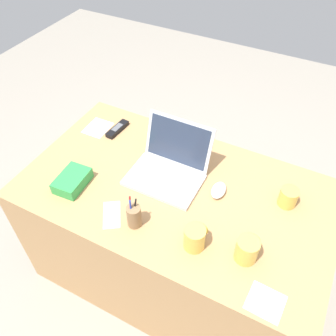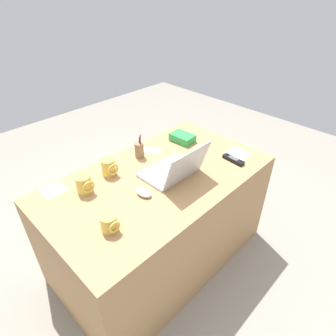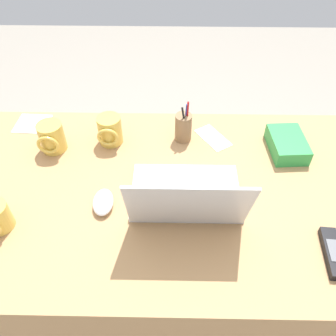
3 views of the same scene
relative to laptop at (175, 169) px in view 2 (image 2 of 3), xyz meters
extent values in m
plane|color=gray|center=(0.08, -0.07, -0.80)|extent=(6.00, 6.00, 0.00)
cube|color=tan|center=(0.08, -0.07, -0.42)|extent=(1.46, 0.83, 0.75)
cube|color=silver|center=(0.00, -0.05, -0.04)|extent=(0.35, 0.23, 0.02)
cube|color=silver|center=(0.00, -0.03, -0.03)|extent=(0.28, 0.12, 0.00)
cube|color=silver|center=(0.00, -0.12, -0.03)|extent=(0.10, 0.05, 0.00)
cube|color=silver|center=(0.00, 0.10, 0.08)|extent=(0.33, 0.08, 0.23)
cube|color=#283347|center=(0.00, 0.10, 0.08)|extent=(0.30, 0.06, 0.20)
ellipsoid|color=white|center=(0.26, 0.00, -0.03)|extent=(0.07, 0.11, 0.03)
cylinder|color=#E0BC4C|center=(0.27, -0.31, 0.00)|extent=(0.09, 0.09, 0.11)
torus|color=#E0BC4C|center=(0.27, -0.26, 0.01)|extent=(0.08, 0.01, 0.08)
cylinder|color=#E0BC4C|center=(0.47, -0.26, 0.00)|extent=(0.09, 0.09, 0.11)
torus|color=#E0BC4C|center=(0.47, -0.21, 0.01)|extent=(0.08, 0.01, 0.08)
cylinder|color=#E0BC4C|center=(0.55, 0.08, -0.01)|extent=(0.08, 0.08, 0.09)
torus|color=#E0BC4C|center=(0.55, 0.13, 0.00)|extent=(0.06, 0.01, 0.06)
cube|color=black|center=(-0.40, 0.17, -0.04)|extent=(0.06, 0.16, 0.02)
cube|color=#595B60|center=(-0.40, 0.17, -0.03)|extent=(0.04, 0.07, 0.00)
cylinder|color=olive|center=(0.01, -0.33, 0.00)|extent=(0.06, 0.06, 0.11)
cylinder|color=#1933B2|center=(0.00, -0.33, 0.04)|extent=(0.01, 0.01, 0.13)
cylinder|color=black|center=(0.00, -0.31, 0.04)|extent=(0.03, 0.01, 0.13)
cylinder|color=red|center=(-0.01, -0.33, 0.05)|extent=(0.01, 0.02, 0.15)
cube|color=green|center=(-0.37, -0.27, -0.02)|extent=(0.13, 0.18, 0.06)
cube|color=white|center=(-0.11, -0.33, -0.05)|extent=(0.14, 0.16, 0.00)
cube|color=white|center=(-0.51, 0.13, -0.05)|extent=(0.13, 0.15, 0.00)
cube|color=white|center=(0.60, -0.41, -0.05)|extent=(0.13, 0.13, 0.00)
camera|label=1|loc=(0.54, -1.05, 1.20)|focal=37.87mm
camera|label=2|loc=(1.06, 0.98, 1.00)|focal=30.40mm
camera|label=3|loc=(0.04, 0.69, 0.81)|focal=37.43mm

